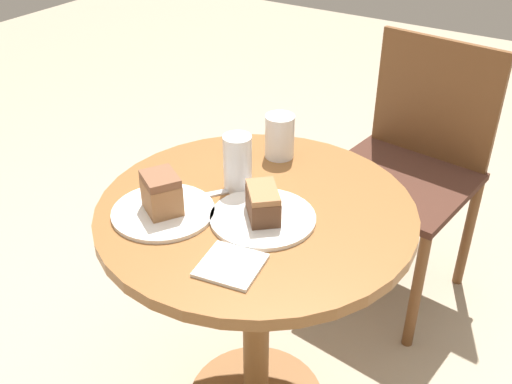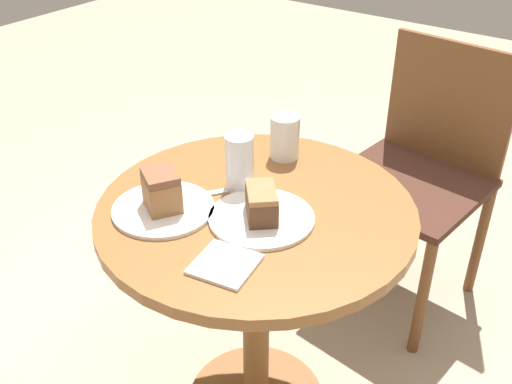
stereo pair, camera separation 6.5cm
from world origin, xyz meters
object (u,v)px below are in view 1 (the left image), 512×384
chair (408,167)px  glass_water (280,139)px  plate_far (163,212)px  glass_lemonade (238,166)px  cake_slice_near (263,203)px  cake_slice_far (161,193)px  plate_near (263,218)px

chair → glass_water: bearing=-104.4°
plate_far → glass_lemonade: size_ratio=1.68×
cake_slice_near → cake_slice_far: bearing=-153.5°
chair → glass_lemonade: chair is taller
chair → cake_slice_near: 0.86m
plate_near → plate_far: (-0.21, -0.10, 0.00)m
plate_near → cake_slice_far: bearing=-153.5°
glass_water → glass_lemonade: bearing=-90.4°
plate_far → glass_water: size_ratio=2.01×
chair → glass_water: 0.63m
plate_near → cake_slice_near: 0.04m
plate_far → cake_slice_near: 0.24m
cake_slice_far → glass_lemonade: bearing=66.2°
plate_far → glass_water: (0.09, 0.39, 0.05)m
glass_lemonade → glass_water: size_ratio=1.20×
cake_slice_near → cake_slice_far: size_ratio=1.07×
plate_near → glass_water: size_ratio=2.04×
cake_slice_near → glass_water: 0.31m
chair → plate_far: chair is taller
glass_water → plate_far: bearing=-102.3°
cake_slice_near → plate_far: bearing=-153.5°
cake_slice_near → glass_water: bearing=113.7°
plate_far → glass_lemonade: 0.21m
chair → glass_water: size_ratio=7.45×
cake_slice_near → glass_lemonade: bearing=146.2°
chair → cake_slice_far: 1.00m
plate_near → glass_water: 0.31m
cake_slice_near → cake_slice_far: (-0.21, -0.10, 0.01)m
plate_far → glass_lemonade: (0.08, 0.19, 0.06)m
plate_near → plate_far: 0.23m
glass_lemonade → glass_water: glass_lemonade is taller
plate_far → cake_slice_far: 0.05m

